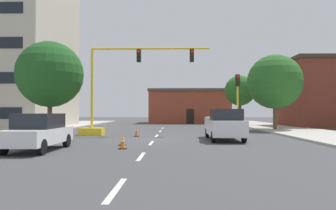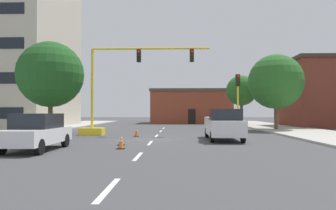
{
  "view_description": "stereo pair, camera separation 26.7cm",
  "coord_description": "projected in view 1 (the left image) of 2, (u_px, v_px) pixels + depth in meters",
  "views": [
    {
      "loc": [
        1.39,
        -21.46,
        1.84
      ],
      "look_at": [
        0.83,
        3.28,
        2.34
      ],
      "focal_mm": 33.94,
      "sensor_mm": 36.0,
      "label": 1
    },
    {
      "loc": [
        1.66,
        -21.45,
        1.84
      ],
      "look_at": [
        0.83,
        3.28,
        2.34
      ],
      "focal_mm": 33.94,
      "sensor_mm": 36.0,
      "label": 2
    }
  ],
  "objects": [
    {
      "name": "traffic_cone_roadside_b",
      "position": [
        137.0,
        132.0,
        23.27
      ],
      "size": [
        0.36,
        0.36,
        0.73
      ],
      "color": "black",
      "rests_on": "ground_plane"
    },
    {
      "name": "ground_plane",
      "position": [
        155.0,
        139.0,
        21.44
      ],
      "size": [
        160.0,
        160.0,
        0.0
      ],
      "primitive_type": "plane",
      "color": "#424244"
    },
    {
      "name": "lane_stripe_seg_5",
      "position": [
        163.0,
        128.0,
        34.94
      ],
      "size": [
        0.16,
        2.4,
        0.01
      ],
      "primitive_type": "cube",
      "color": "silver",
      "rests_on": "ground_plane"
    },
    {
      "name": "sidewalk_right",
      "position": [
        295.0,
        131.0,
        29.16
      ],
      "size": [
        6.0,
        56.0,
        0.14
      ],
      "primitive_type": "cube",
      "color": "#B2ADA3",
      "rests_on": "ground_plane"
    },
    {
      "name": "lane_stripe_seg_4",
      "position": [
        160.0,
        131.0,
        29.44
      ],
      "size": [
        0.16,
        2.4,
        0.01
      ],
      "primitive_type": "cube",
      "color": "silver",
      "rests_on": "ground_plane"
    },
    {
      "name": "traffic_light_pole_right",
      "position": [
        238.0,
        90.0,
        25.4
      ],
      "size": [
        0.32,
        0.47,
        4.8
      ],
      "color": "yellow",
      "rests_on": "ground_plane"
    },
    {
      "name": "building_tall_left",
      "position": [
        4.0,
        26.0,
        37.39
      ],
      "size": [
        14.05,
        14.27,
        23.86
      ],
      "color": "beige",
      "rests_on": "ground_plane"
    },
    {
      "name": "traffic_cone_roadside_a",
      "position": [
        123.0,
        143.0,
        15.51
      ],
      "size": [
        0.36,
        0.36,
        0.61
      ],
      "color": "black",
      "rests_on": "ground_plane"
    },
    {
      "name": "traffic_signal_gantry",
      "position": [
        109.0,
        105.0,
        24.72
      ],
      "size": [
        10.08,
        1.2,
        6.83
      ],
      "color": "yellow",
      "rests_on": "ground_plane"
    },
    {
      "name": "lane_stripe_seg_2",
      "position": [
        151.0,
        143.0,
        18.44
      ],
      "size": [
        0.16,
        2.4,
        0.01
      ],
      "primitive_type": "cube",
      "color": "silver",
      "rests_on": "ground_plane"
    },
    {
      "name": "sedan_white_near_left",
      "position": [
        38.0,
        132.0,
        14.91
      ],
      "size": [
        1.87,
        4.5,
        1.74
      ],
      "color": "white",
      "rests_on": "ground_plane"
    },
    {
      "name": "building_row_right",
      "position": [
        331.0,
        93.0,
        37.65
      ],
      "size": [
        10.8,
        8.77,
        7.96
      ],
      "color": "brown",
      "rests_on": "ground_plane"
    },
    {
      "name": "sidewalk_left",
      "position": [
        28.0,
        130.0,
        29.72
      ],
      "size": [
        6.0,
        56.0,
        0.14
      ],
      "primitive_type": "cube",
      "color": "#B2ADA3",
      "rests_on": "ground_plane"
    },
    {
      "name": "traffic_cone_roadside_c",
      "position": [
        122.0,
        140.0,
        17.21
      ],
      "size": [
        0.36,
        0.36,
        0.59
      ],
      "color": "black",
      "rests_on": "ground_plane"
    },
    {
      "name": "lane_stripe_seg_0",
      "position": [
        116.0,
        189.0,
        7.45
      ],
      "size": [
        0.16,
        2.4,
        0.01
      ],
      "primitive_type": "cube",
      "color": "silver",
      "rests_on": "ground_plane"
    },
    {
      "name": "building_brick_center",
      "position": [
        189.0,
        106.0,
        50.78
      ],
      "size": [
        12.57,
        8.76,
        5.26
      ],
      "color": "brown",
      "rests_on": "ground_plane"
    },
    {
      "name": "tree_left_near",
      "position": [
        50.0,
        74.0,
        25.59
      ],
      "size": [
        5.3,
        5.3,
        7.49
      ],
      "color": "brown",
      "rests_on": "ground_plane"
    },
    {
      "name": "lane_stripe_seg_3",
      "position": [
        157.0,
        136.0,
        23.94
      ],
      "size": [
        0.16,
        2.4,
        0.01
      ],
      "primitive_type": "cube",
      "color": "silver",
      "rests_on": "ground_plane"
    },
    {
      "name": "lane_stripe_seg_1",
      "position": [
        141.0,
        156.0,
        12.95
      ],
      "size": [
        0.16,
        2.4,
        0.01
      ],
      "primitive_type": "cube",
      "color": "silver",
      "rests_on": "ground_plane"
    },
    {
      "name": "pickup_truck_white",
      "position": [
        224.0,
        125.0,
        20.46
      ],
      "size": [
        2.02,
        5.4,
        1.99
      ],
      "color": "white",
      "rests_on": "ground_plane"
    },
    {
      "name": "tree_right_mid",
      "position": [
        275.0,
        82.0,
        30.68
      ],
      "size": [
        5.26,
        5.26,
        7.34
      ],
      "color": "brown",
      "rests_on": "ground_plane"
    },
    {
      "name": "tree_right_far",
      "position": [
        240.0,
        91.0,
        40.07
      ],
      "size": [
        3.83,
        3.83,
        6.39
      ],
      "color": "brown",
      "rests_on": "ground_plane"
    }
  ]
}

